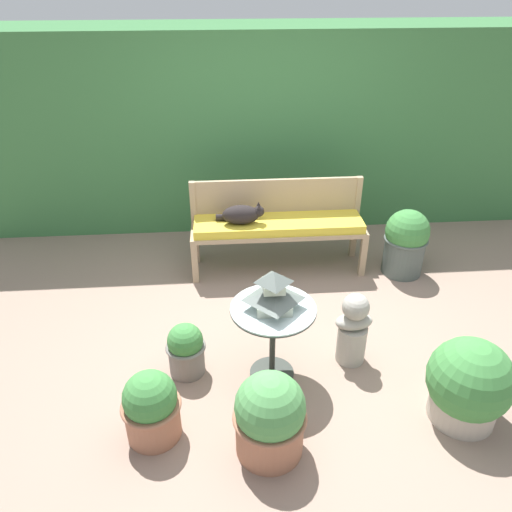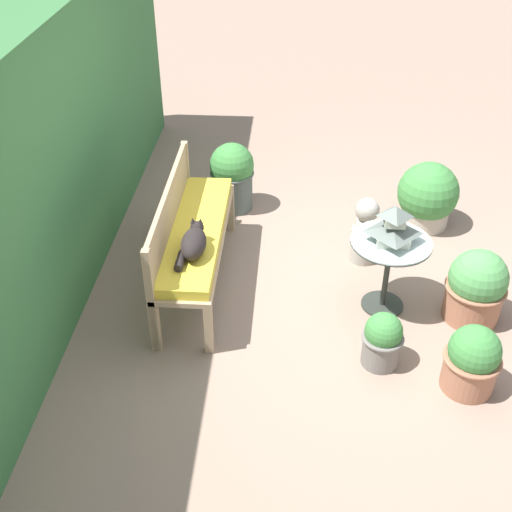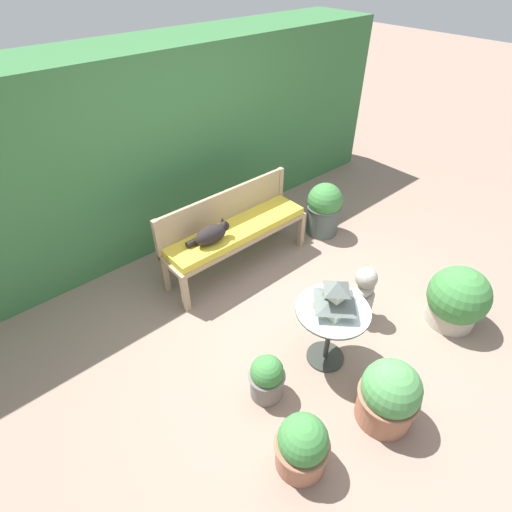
{
  "view_description": "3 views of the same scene",
  "coord_description": "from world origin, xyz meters",
  "px_view_note": "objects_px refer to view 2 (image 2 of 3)",
  "views": [
    {
      "loc": [
        -0.49,
        -3.12,
        2.72
      ],
      "look_at": [
        -0.21,
        0.49,
        0.55
      ],
      "focal_mm": 35.0,
      "sensor_mm": 36.0,
      "label": 1
    },
    {
      "loc": [
        -4.16,
        0.41,
        3.3
      ],
      "look_at": [
        -0.22,
        0.67,
        0.49
      ],
      "focal_mm": 45.0,
      "sensor_mm": 36.0,
      "label": 2
    },
    {
      "loc": [
        -2.08,
        -1.61,
        2.97
      ],
      "look_at": [
        -0.06,
        0.71,
        0.49
      ],
      "focal_mm": 28.0,
      "sensor_mm": 36.0,
      "label": 3
    }
  ],
  "objects_px": {
    "potted_plant_table_far": "(427,197)",
    "pagoda_birdhouse": "(394,226)",
    "patio_table": "(389,256)",
    "potted_plant_bench_right": "(472,360)",
    "potted_plant_patio_mid": "(476,287)",
    "garden_bench": "(196,236)",
    "cat": "(193,243)",
    "potted_plant_table_near": "(382,340)",
    "potted_plant_path_edge": "(232,176)",
    "garden_bust": "(365,231)"
  },
  "relations": [
    {
      "from": "potted_plant_table_far",
      "to": "potted_plant_patio_mid",
      "type": "bearing_deg",
      "value": -173.01
    },
    {
      "from": "patio_table",
      "to": "potted_plant_bench_right",
      "type": "relative_size",
      "value": 1.23
    },
    {
      "from": "garden_bust",
      "to": "potted_plant_patio_mid",
      "type": "bearing_deg",
      "value": -138.02
    },
    {
      "from": "garden_bench",
      "to": "cat",
      "type": "distance_m",
      "value": 0.4
    },
    {
      "from": "patio_table",
      "to": "potted_plant_bench_right",
      "type": "height_order",
      "value": "patio_table"
    },
    {
      "from": "potted_plant_patio_mid",
      "to": "potted_plant_table_far",
      "type": "xyz_separation_m",
      "value": [
        1.34,
        0.16,
        0.01
      ]
    },
    {
      "from": "potted_plant_path_edge",
      "to": "garden_bust",
      "type": "bearing_deg",
      "value": -123.95
    },
    {
      "from": "patio_table",
      "to": "garden_bust",
      "type": "distance_m",
      "value": 0.67
    },
    {
      "from": "cat",
      "to": "pagoda_birdhouse",
      "type": "bearing_deg",
      "value": -83.57
    },
    {
      "from": "potted_plant_patio_mid",
      "to": "potted_plant_path_edge",
      "type": "height_order",
      "value": "potted_plant_path_edge"
    },
    {
      "from": "potted_plant_bench_right",
      "to": "potted_plant_path_edge",
      "type": "xyz_separation_m",
      "value": [
        2.28,
        1.83,
        0.1
      ]
    },
    {
      "from": "potted_plant_bench_right",
      "to": "potted_plant_table_near",
      "type": "height_order",
      "value": "potted_plant_bench_right"
    },
    {
      "from": "garden_bust",
      "to": "potted_plant_table_near",
      "type": "xyz_separation_m",
      "value": [
        -1.27,
        -0.04,
        -0.08
      ]
    },
    {
      "from": "pagoda_birdhouse",
      "to": "potted_plant_path_edge",
      "type": "height_order",
      "value": "pagoda_birdhouse"
    },
    {
      "from": "garden_bench",
      "to": "potted_plant_table_far",
      "type": "distance_m",
      "value": 2.27
    },
    {
      "from": "potted_plant_patio_mid",
      "to": "potted_plant_table_near",
      "type": "distance_m",
      "value": 0.93
    },
    {
      "from": "garden_bench",
      "to": "potted_plant_bench_right",
      "type": "distance_m",
      "value": 2.26
    },
    {
      "from": "patio_table",
      "to": "potted_plant_table_far",
      "type": "height_order",
      "value": "same"
    },
    {
      "from": "patio_table",
      "to": "potted_plant_table_near",
      "type": "height_order",
      "value": "patio_table"
    },
    {
      "from": "patio_table",
      "to": "potted_plant_table_near",
      "type": "xyz_separation_m",
      "value": [
        -0.64,
        0.08,
        -0.27
      ]
    },
    {
      "from": "garden_bench",
      "to": "potted_plant_patio_mid",
      "type": "relative_size",
      "value": 2.84
    },
    {
      "from": "potted_plant_table_far",
      "to": "potted_plant_table_near",
      "type": "bearing_deg",
      "value": 162.84
    },
    {
      "from": "patio_table",
      "to": "garden_bust",
      "type": "relative_size",
      "value": 1.02
    },
    {
      "from": "patio_table",
      "to": "potted_plant_table_far",
      "type": "bearing_deg",
      "value": -21.87
    },
    {
      "from": "potted_plant_patio_mid",
      "to": "potted_plant_table_near",
      "type": "height_order",
      "value": "potted_plant_patio_mid"
    },
    {
      "from": "patio_table",
      "to": "pagoda_birdhouse",
      "type": "bearing_deg",
      "value": 90.0
    },
    {
      "from": "garden_bench",
      "to": "potted_plant_patio_mid",
      "type": "height_order",
      "value": "potted_plant_patio_mid"
    },
    {
      "from": "cat",
      "to": "pagoda_birdhouse",
      "type": "relative_size",
      "value": 1.43
    },
    {
      "from": "garden_bust",
      "to": "potted_plant_path_edge",
      "type": "height_order",
      "value": "potted_plant_path_edge"
    },
    {
      "from": "pagoda_birdhouse",
      "to": "patio_table",
      "type": "bearing_deg",
      "value": -90.0
    },
    {
      "from": "cat",
      "to": "potted_plant_patio_mid",
      "type": "height_order",
      "value": "cat"
    },
    {
      "from": "patio_table",
      "to": "potted_plant_bench_right",
      "type": "distance_m",
      "value": 1.0
    },
    {
      "from": "potted_plant_table_far",
      "to": "pagoda_birdhouse",
      "type": "bearing_deg",
      "value": 158.13
    },
    {
      "from": "garden_bust",
      "to": "potted_plant_path_edge",
      "type": "distance_m",
      "value": 1.47
    },
    {
      "from": "patio_table",
      "to": "potted_plant_bench_right",
      "type": "bearing_deg",
      "value": -149.46
    },
    {
      "from": "pagoda_birdhouse",
      "to": "garden_bust",
      "type": "distance_m",
      "value": 0.79
    },
    {
      "from": "potted_plant_patio_mid",
      "to": "potted_plant_path_edge",
      "type": "distance_m",
      "value": 2.53
    },
    {
      "from": "cat",
      "to": "potted_plant_bench_right",
      "type": "bearing_deg",
      "value": -108.6
    },
    {
      "from": "cat",
      "to": "potted_plant_bench_right",
      "type": "xyz_separation_m",
      "value": [
        -0.69,
        -1.96,
        -0.39
      ]
    },
    {
      "from": "cat",
      "to": "garden_bust",
      "type": "xyz_separation_m",
      "value": [
        0.77,
        -1.35,
        -0.34
      ]
    },
    {
      "from": "garden_bust",
      "to": "potted_plant_patio_mid",
      "type": "height_order",
      "value": "garden_bust"
    },
    {
      "from": "potted_plant_table_far",
      "to": "potted_plant_table_near",
      "type": "distance_m",
      "value": 1.98
    },
    {
      "from": "pagoda_birdhouse",
      "to": "potted_plant_table_far",
      "type": "bearing_deg",
      "value": -21.87
    },
    {
      "from": "garden_bench",
      "to": "cat",
      "type": "height_order",
      "value": "cat"
    },
    {
      "from": "potted_plant_table_near",
      "to": "patio_table",
      "type": "bearing_deg",
      "value": -7.23
    },
    {
      "from": "cat",
      "to": "potted_plant_table_far",
      "type": "height_order",
      "value": "cat"
    },
    {
      "from": "garden_bench",
      "to": "potted_plant_path_edge",
      "type": "relative_size",
      "value": 2.52
    },
    {
      "from": "pagoda_birdhouse",
      "to": "potted_plant_table_near",
      "type": "xyz_separation_m",
      "value": [
        -0.64,
        0.08,
        -0.54
      ]
    },
    {
      "from": "garden_bust",
      "to": "potted_plant_table_near",
      "type": "bearing_deg",
      "value": 176.0
    },
    {
      "from": "patio_table",
      "to": "potted_plant_bench_right",
      "type": "xyz_separation_m",
      "value": [
        -0.83,
        -0.49,
        -0.24
      ]
    }
  ]
}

